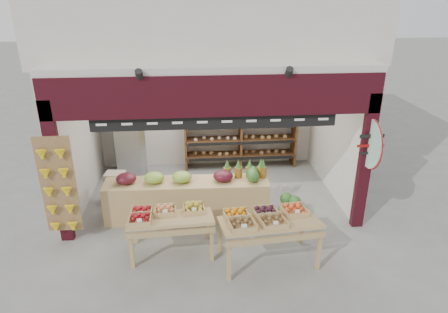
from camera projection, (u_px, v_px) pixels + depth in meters
ground at (213, 204)px, 8.60m from camera, size 60.00×60.00×0.00m
shop_structure at (207, 7)px, 8.55m from camera, size 6.36×5.12×5.40m
banana_board at (58, 188)px, 6.87m from camera, size 0.60×0.15×1.80m
gift_sign at (370, 144)px, 7.08m from camera, size 0.04×0.93×0.92m
back_shelving at (241, 126)px, 10.03m from camera, size 2.84×0.47×1.77m
refrigerator at (129, 139)px, 9.82m from camera, size 0.85×0.85×1.74m
cardboard_stack at (127, 191)px, 8.60m from camera, size 1.03×0.75×0.70m
mid_counter at (187, 198)px, 7.94m from camera, size 3.23×0.70×1.02m
display_table_left at (165, 216)px, 6.81m from camera, size 1.48×0.87×0.94m
display_table_right at (265, 220)px, 6.54m from camera, size 1.68×1.04×1.02m
watermelon_pile at (293, 210)px, 8.01m from camera, size 0.67×0.64×0.49m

